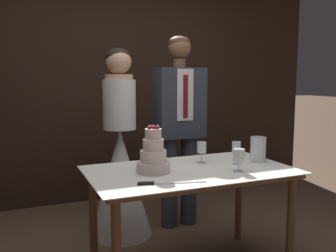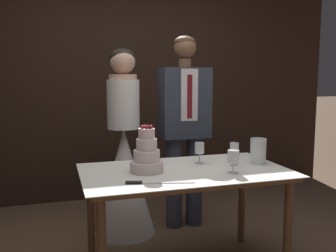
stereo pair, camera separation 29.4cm
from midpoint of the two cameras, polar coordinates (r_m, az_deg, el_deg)
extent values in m
cube|color=black|center=(4.33, -5.05, 6.55)|extent=(5.26, 0.12, 2.64)
cylinder|color=brown|center=(2.79, 20.78, -14.86)|extent=(0.06, 0.06, 0.71)
cylinder|color=brown|center=(2.88, -8.75, -13.67)|extent=(0.06, 0.06, 0.71)
cylinder|color=brown|center=(3.29, 13.75, -11.12)|extent=(0.06, 0.06, 0.71)
cube|color=brown|center=(2.63, 5.82, -7.20)|extent=(1.37, 0.77, 0.03)
cube|color=white|center=(2.62, 5.83, -6.77)|extent=(1.43, 0.83, 0.01)
cylinder|color=beige|center=(2.55, 0.06, -6.26)|extent=(0.23, 0.23, 0.07)
cylinder|color=beige|center=(2.53, 0.06, -4.59)|extent=(0.18, 0.18, 0.08)
cylinder|color=beige|center=(2.51, 0.06, -2.84)|extent=(0.14, 0.14, 0.08)
cylinder|color=beige|center=(2.50, 0.06, -1.17)|extent=(0.11, 0.11, 0.07)
sphere|color=maroon|center=(2.50, 0.83, -0.15)|extent=(0.02, 0.02, 0.02)
sphere|color=maroon|center=(2.53, 0.18, -0.07)|extent=(0.02, 0.02, 0.02)
sphere|color=maroon|center=(2.52, -0.26, -0.11)|extent=(0.02, 0.02, 0.02)
sphere|color=maroon|center=(2.50, -0.34, -0.15)|extent=(0.02, 0.02, 0.02)
sphere|color=maroon|center=(2.48, -0.60, -0.22)|extent=(0.02, 0.02, 0.02)
sphere|color=maroon|center=(2.48, 0.12, -0.23)|extent=(0.02, 0.02, 0.02)
sphere|color=maroon|center=(2.47, 0.59, -0.24)|extent=(0.02, 0.02, 0.02)
cube|color=silver|center=(2.29, 3.83, -8.71)|extent=(0.32, 0.10, 0.00)
cylinder|color=black|center=(2.27, -1.54, -8.61)|extent=(0.10, 0.04, 0.02)
cylinder|color=silver|center=(2.80, 13.01, -5.91)|extent=(0.06, 0.06, 0.00)
cylinder|color=silver|center=(2.79, 13.04, -5.02)|extent=(0.01, 0.01, 0.09)
cylinder|color=silver|center=(2.77, 13.09, -3.35)|extent=(0.06, 0.06, 0.08)
cylinder|color=silver|center=(2.59, 13.13, -7.00)|extent=(0.07, 0.07, 0.00)
cylinder|color=silver|center=(2.58, 13.15, -6.22)|extent=(0.01, 0.01, 0.07)
cylinder|color=silver|center=(2.57, 13.20, -4.56)|extent=(0.08, 0.08, 0.08)
cylinder|color=maroon|center=(2.57, 13.18, -5.24)|extent=(0.06, 0.06, 0.02)
cylinder|color=silver|center=(2.82, 7.80, -5.69)|extent=(0.07, 0.07, 0.00)
cylinder|color=silver|center=(2.81, 7.82, -4.92)|extent=(0.01, 0.01, 0.07)
cylinder|color=silver|center=(2.80, 7.84, -3.37)|extent=(0.07, 0.07, 0.08)
cylinder|color=maroon|center=(2.80, 7.84, -3.84)|extent=(0.06, 0.06, 0.03)
cylinder|color=silver|center=(2.89, 16.43, -3.71)|extent=(0.12, 0.12, 0.19)
cylinder|color=white|center=(2.90, 16.40, -4.73)|extent=(0.05, 0.05, 0.09)
sphere|color=#F9CC4C|center=(2.89, 16.44, -3.66)|extent=(0.02, 0.02, 0.02)
cone|color=white|center=(3.35, -4.15, -8.42)|extent=(0.54, 0.54, 0.94)
cylinder|color=white|center=(3.23, -4.26, 3.32)|extent=(0.28, 0.28, 0.42)
cylinder|color=#DBAD8E|center=(3.22, -4.30, 7.47)|extent=(0.24, 0.24, 0.04)
sphere|color=#DBAD8E|center=(3.23, -4.32, 9.78)|extent=(0.22, 0.22, 0.22)
ellipsoid|color=black|center=(3.24, -4.39, 10.34)|extent=(0.22, 0.22, 0.16)
cylinder|color=#333847|center=(3.49, 3.37, -8.63)|extent=(0.15, 0.15, 0.84)
cylinder|color=#333847|center=(3.57, 6.39, -8.33)|extent=(0.15, 0.15, 0.84)
cube|color=#333847|center=(3.40, 5.04, 3.53)|extent=(0.44, 0.24, 0.63)
cube|color=white|center=(3.28, 5.87, 4.70)|extent=(0.15, 0.01, 0.45)
cube|color=maroon|center=(3.28, 5.91, 4.48)|extent=(0.04, 0.01, 0.38)
cylinder|color=brown|center=(3.40, 5.11, 9.51)|extent=(0.11, 0.11, 0.08)
sphere|color=brown|center=(3.40, 5.14, 11.87)|extent=(0.20, 0.20, 0.20)
ellipsoid|color=#472D1E|center=(3.42, 5.08, 12.45)|extent=(0.20, 0.20, 0.13)
camera|label=1|loc=(0.15, -87.14, 0.38)|focal=40.00mm
camera|label=2|loc=(0.15, 92.86, -0.38)|focal=40.00mm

